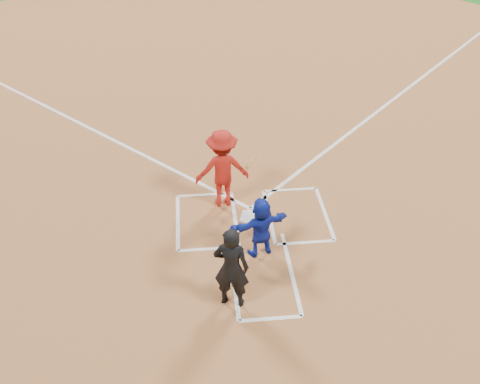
{
  "coord_description": "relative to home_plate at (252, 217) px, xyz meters",
  "views": [
    {
      "loc": [
        -1.13,
        -8.86,
        7.23
      ],
      "look_at": [
        -0.3,
        -0.4,
        1.0
      ],
      "focal_mm": 40.0,
      "sensor_mm": 36.0,
      "label": 1
    }
  ],
  "objects": [
    {
      "name": "ground",
      "position": [
        0.0,
        0.0,
        -0.02
      ],
      "size": [
        120.0,
        120.0,
        0.0
      ],
      "primitive_type": "plane",
      "color": "#165A18",
      "rests_on": "ground"
    },
    {
      "name": "home_plate_dirt",
      "position": [
        0.0,
        6.0,
        -0.01
      ],
      "size": [
        28.0,
        28.0,
        0.01
      ],
      "primitive_type": "cylinder",
      "color": "#965931",
      "rests_on": "ground"
    },
    {
      "name": "home_plate",
      "position": [
        0.0,
        0.0,
        0.0
      ],
      "size": [
        0.6,
        0.6,
        0.02
      ],
      "primitive_type": "cylinder",
      "rotation": [
        0.0,
        0.0,
        3.14
      ],
      "color": "white",
      "rests_on": "home_plate_dirt"
    },
    {
      "name": "catcher",
      "position": [
        0.03,
        -1.1,
        0.64
      ],
      "size": [
        1.25,
        0.7,
        1.29
      ],
      "primitive_type": "imported",
      "rotation": [
        0.0,
        0.0,
        3.43
      ],
      "color": "#1529B1",
      "rests_on": "home_plate_dirt"
    },
    {
      "name": "umpire",
      "position": [
        -0.64,
        -2.34,
        0.83
      ],
      "size": [
        0.7,
        0.55,
        1.68
      ],
      "primitive_type": "imported",
      "rotation": [
        0.0,
        0.0,
        2.87
      ],
      "color": "black",
      "rests_on": "home_plate_dirt"
    },
    {
      "name": "chalk_markings",
      "position": [
        0.0,
        5.29,
        -0.01
      ],
      "size": [
        28.35,
        17.32,
        0.01
      ],
      "color": "white",
      "rests_on": "home_plate_dirt"
    },
    {
      "name": "batter_at_plate",
      "position": [
        -0.58,
        0.59,
        0.89
      ],
      "size": [
        1.38,
        0.94,
        1.8
      ],
      "color": "red",
      "rests_on": "home_plate_dirt"
    }
  ]
}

